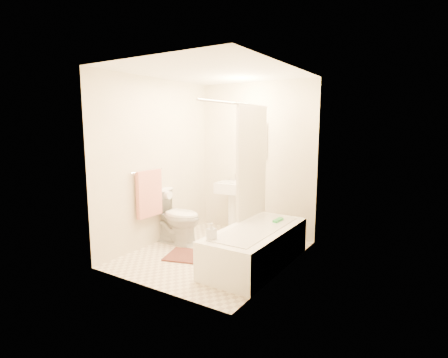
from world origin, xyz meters
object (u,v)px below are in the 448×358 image
Objects in this scene: toilet at (176,217)px; bath_mat at (192,256)px; sink at (232,205)px; soap_bottle at (212,231)px; bathtub at (256,247)px.

bath_mat is (0.56, -0.35, -0.38)m from toilet.
bath_mat is at bearing -91.00° from sink.
sink is 1.75m from soap_bottle.
toilet is at bearing -123.99° from sink.
toilet is 1.39m from soap_bottle.
bath_mat is 3.42× the size of soap_bottle.
bath_mat is 0.91m from soap_bottle.
sink is 1.36m from bathtub.
soap_bottle reaches higher than bathtub.
soap_bottle is at bearing -71.97° from sink.
bathtub is 0.90m from bath_mat.
sink reaches higher than bath_mat.
soap_bottle is (0.70, -1.61, 0.10)m from sink.
sink is at bearing 133.90° from bathtub.
bathtub is at bearing 15.78° from bath_mat.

